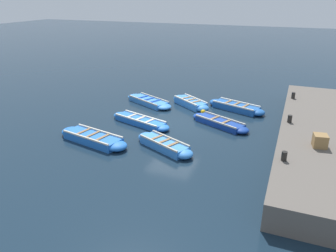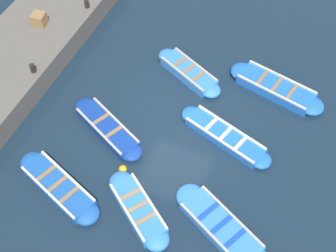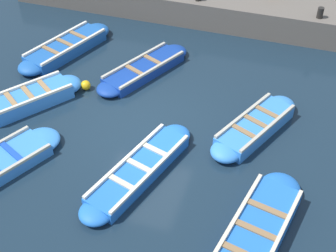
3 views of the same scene
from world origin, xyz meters
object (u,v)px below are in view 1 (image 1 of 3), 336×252
object	(u,v)px
boat_stern_in	(93,138)
boat_inner_gap	(164,145)
boat_tucked	(236,107)
buoy_orange_near	(203,112)
bollard_mid_south	(284,156)
wooden_crate	(320,141)
boat_drifting	(149,101)
boat_near_quay	(220,123)
boat_far_corner	(190,103)
bollard_north	(293,95)
boat_alongside	(140,121)
bollard_mid_north	(290,119)

from	to	relation	value
boat_stern_in	boat_inner_gap	bearing A→B (deg)	-170.09
boat_tucked	buoy_orange_near	bearing A→B (deg)	42.27
bollard_mid_south	wooden_crate	xyz separation A→B (m)	(-1.22, -1.71, 0.08)
boat_drifting	boat_stern_in	size ratio (longest dim) A/B	0.94
boat_near_quay	boat_far_corner	world-z (taller)	boat_far_corner
boat_stern_in	boat_far_corner	distance (m)	7.27
boat_far_corner	bollard_mid_south	distance (m)	9.41
boat_tucked	boat_near_quay	xyz separation A→B (m)	(0.33, 2.81, -0.03)
boat_drifting	boat_stern_in	xyz separation A→B (m)	(-0.01, 6.27, 0.04)
boat_inner_gap	bollard_mid_south	xyz separation A→B (m)	(-5.11, 1.09, 0.93)
boat_inner_gap	bollard_north	size ratio (longest dim) A/B	9.39
boat_tucked	boat_far_corner	distance (m)	2.80
buoy_orange_near	boat_stern_in	bearing A→B (deg)	56.15
boat_stern_in	wooden_crate	distance (m)	9.85
boat_drifting	boat_near_quay	xyz separation A→B (m)	(-5.08, 1.98, 0.00)
bollard_north	wooden_crate	size ratio (longest dim) A/B	0.68
boat_stern_in	wooden_crate	world-z (taller)	wooden_crate
boat_stern_in	boat_near_quay	size ratio (longest dim) A/B	1.14
boat_inner_gap	boat_tucked	xyz separation A→B (m)	(-2.00, -6.50, -0.00)
bollard_mid_south	wooden_crate	world-z (taller)	wooden_crate
boat_tucked	boat_far_corner	world-z (taller)	boat_far_corner
wooden_crate	boat_near_quay	bearing A→B (deg)	-33.52
wooden_crate	buoy_orange_near	xyz separation A→B (m)	(5.95, -4.41, -1.05)
bollard_mid_south	wooden_crate	size ratio (longest dim) A/B	0.68
boat_drifting	boat_tucked	world-z (taller)	boat_tucked
boat_stern_in	buoy_orange_near	bearing A→B (deg)	-123.85
wooden_crate	boat_alongside	bearing A→B (deg)	-11.19
boat_stern_in	bollard_mid_south	size ratio (longest dim) A/B	11.57
buoy_orange_near	boat_tucked	bearing A→B (deg)	-137.73
boat_far_corner	bollard_mid_north	size ratio (longest dim) A/B	8.71
boat_near_quay	bollard_mid_south	distance (m)	5.97
bollard_north	bollard_mid_south	bearing A→B (deg)	90.00
boat_inner_gap	boat_tucked	size ratio (longest dim) A/B	0.88
bollard_mid_north	buoy_orange_near	world-z (taller)	bollard_mid_north
boat_inner_gap	buoy_orange_near	distance (m)	5.04
boat_near_quay	boat_alongside	bearing A→B (deg)	18.75
boat_stern_in	bollard_mid_north	bearing A→B (deg)	-157.34
bollard_north	buoy_orange_near	world-z (taller)	bollard_north
bollard_mid_north	wooden_crate	world-z (taller)	wooden_crate
boat_inner_gap	bollard_mid_north	bearing A→B (deg)	-149.93
boat_drifting	boat_inner_gap	bearing A→B (deg)	120.97
boat_tucked	boat_near_quay	world-z (taller)	boat_tucked
bollard_north	buoy_orange_near	bearing A→B (deg)	22.70
boat_far_corner	bollard_mid_north	bearing A→B (deg)	151.20
boat_tucked	buoy_orange_near	distance (m)	2.20
boat_near_quay	bollard_mid_north	bearing A→B (deg)	167.85
boat_drifting	buoy_orange_near	world-z (taller)	boat_drifting
wooden_crate	buoy_orange_near	bearing A→B (deg)	-36.55
boat_inner_gap	boat_stern_in	world-z (taller)	boat_stern_in
boat_stern_in	buoy_orange_near	xyz separation A→B (m)	(-3.77, -5.62, -0.05)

